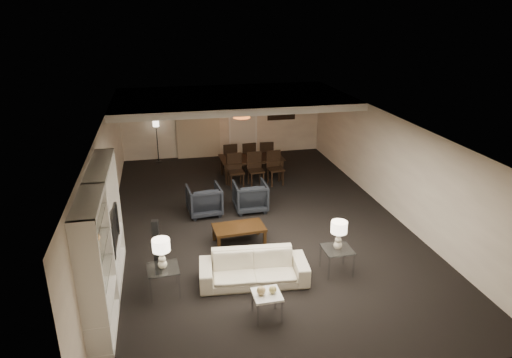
{
  "coord_description": "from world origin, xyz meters",
  "views": [
    {
      "loc": [
        -2.17,
        -10.1,
        5.02
      ],
      "look_at": [
        0.0,
        0.0,
        1.1
      ],
      "focal_mm": 32.0,
      "sensor_mm": 36.0,
      "label": 1
    }
  ],
  "objects_px": {
    "sofa": "(254,268)",
    "marble_table": "(267,305)",
    "floor_speaker": "(157,248)",
    "chair_fr": "(266,155)",
    "television": "(108,230)",
    "coffee_table": "(239,235)",
    "armchair_left": "(204,200)",
    "table_lamp_left": "(162,254)",
    "chair_nm": "(256,170)",
    "chair_nr": "(276,168)",
    "side_table_left": "(164,280)",
    "chair_nl": "(236,171)",
    "chair_fl": "(229,158)",
    "pendant_light": "(242,114)",
    "armchair_right": "(250,196)",
    "vase_amber": "(94,237)",
    "dining_table": "(252,168)",
    "side_table_right": "(337,260)",
    "table_lamp_right": "(338,235)",
    "floor_lamp": "(157,142)",
    "vase_blue": "(96,276)",
    "chair_fm": "(247,157)"
  },
  "relations": [
    {
      "from": "armchair_right",
      "to": "floor_speaker",
      "type": "height_order",
      "value": "floor_speaker"
    },
    {
      "from": "pendant_light",
      "to": "armchair_right",
      "type": "xyz_separation_m",
      "value": [
        -0.32,
        -2.87,
        -1.53
      ]
    },
    {
      "from": "sofa",
      "to": "floor_lamp",
      "type": "height_order",
      "value": "floor_lamp"
    },
    {
      "from": "side_table_left",
      "to": "dining_table",
      "type": "bearing_deg",
      "value": 63.4
    },
    {
      "from": "armchair_right",
      "to": "side_table_right",
      "type": "height_order",
      "value": "armchair_right"
    },
    {
      "from": "armchair_left",
      "to": "chair_nr",
      "type": "relative_size",
      "value": 0.85
    },
    {
      "from": "vase_amber",
      "to": "chair_nm",
      "type": "bearing_deg",
      "value": 56.13
    },
    {
      "from": "sofa",
      "to": "floor_speaker",
      "type": "xyz_separation_m",
      "value": [
        -1.8,
        0.69,
        0.28
      ]
    },
    {
      "from": "side_table_left",
      "to": "table_lamp_left",
      "type": "relative_size",
      "value": 0.97
    },
    {
      "from": "side_table_right",
      "to": "floor_lamp",
      "type": "relative_size",
      "value": 0.4
    },
    {
      "from": "sofa",
      "to": "vase_amber",
      "type": "distance_m",
      "value": 3.09
    },
    {
      "from": "dining_table",
      "to": "chair_fr",
      "type": "distance_m",
      "value": 0.9
    },
    {
      "from": "armchair_right",
      "to": "marble_table",
      "type": "height_order",
      "value": "armchair_right"
    },
    {
      "from": "pendant_light",
      "to": "armchair_left",
      "type": "relative_size",
      "value": 0.61
    },
    {
      "from": "side_table_left",
      "to": "chair_nl",
      "type": "height_order",
      "value": "chair_nl"
    },
    {
      "from": "floor_speaker",
      "to": "dining_table",
      "type": "xyz_separation_m",
      "value": [
        2.91,
        4.93,
        -0.25
      ]
    },
    {
      "from": "armchair_left",
      "to": "chair_fm",
      "type": "distance_m",
      "value": 3.43
    },
    {
      "from": "side_table_left",
      "to": "chair_fr",
      "type": "distance_m",
      "value": 7.14
    },
    {
      "from": "floor_speaker",
      "to": "pendant_light",
      "type": "bearing_deg",
      "value": 69.54
    },
    {
      "from": "television",
      "to": "floor_speaker",
      "type": "xyz_separation_m",
      "value": [
        0.86,
        0.04,
        -0.49
      ]
    },
    {
      "from": "table_lamp_left",
      "to": "sofa",
      "type": "bearing_deg",
      "value": 0.0
    },
    {
      "from": "armchair_left",
      "to": "chair_fm",
      "type": "height_order",
      "value": "chair_fm"
    },
    {
      "from": "armchair_left",
      "to": "side_table_left",
      "type": "relative_size",
      "value": 1.49
    },
    {
      "from": "side_table_right",
      "to": "floor_speaker",
      "type": "xyz_separation_m",
      "value": [
        -3.5,
        0.69,
        0.32
      ]
    },
    {
      "from": "floor_lamp",
      "to": "side_table_right",
      "type": "bearing_deg",
      "value": -66.65
    },
    {
      "from": "armchair_left",
      "to": "armchair_right",
      "type": "height_order",
      "value": "same"
    },
    {
      "from": "sofa",
      "to": "coffee_table",
      "type": "xyz_separation_m",
      "value": [
        0.0,
        1.6,
        -0.1
      ]
    },
    {
      "from": "table_lamp_right",
      "to": "chair_fl",
      "type": "distance_m",
      "value": 6.39
    },
    {
      "from": "vase_amber",
      "to": "chair_fl",
      "type": "relative_size",
      "value": 0.18
    },
    {
      "from": "sofa",
      "to": "chair_fl",
      "type": "relative_size",
      "value": 2.08
    },
    {
      "from": "sofa",
      "to": "marble_table",
      "type": "bearing_deg",
      "value": -84.72
    },
    {
      "from": "chair_nl",
      "to": "floor_speaker",
      "type": "bearing_deg",
      "value": -121.68
    },
    {
      "from": "side_table_right",
      "to": "pendant_light",
      "type": "bearing_deg",
      "value": 97.19
    },
    {
      "from": "armchair_left",
      "to": "table_lamp_right",
      "type": "distance_m",
      "value": 4.05
    },
    {
      "from": "armchair_left",
      "to": "vase_amber",
      "type": "distance_m",
      "value": 4.68
    },
    {
      "from": "armchair_right",
      "to": "floor_lamp",
      "type": "relative_size",
      "value": 0.59
    },
    {
      "from": "sofa",
      "to": "marble_table",
      "type": "xyz_separation_m",
      "value": [
        -0.0,
        -1.1,
        -0.07
      ]
    },
    {
      "from": "chair_nm",
      "to": "chair_nr",
      "type": "xyz_separation_m",
      "value": [
        0.6,
        0.0,
        0.0
      ]
    },
    {
      "from": "chair_fl",
      "to": "chair_fr",
      "type": "bearing_deg",
      "value": 174.43
    },
    {
      "from": "floor_speaker",
      "to": "chair_fr",
      "type": "distance_m",
      "value": 6.59
    },
    {
      "from": "vase_blue",
      "to": "armchair_left",
      "type": "bearing_deg",
      "value": 64.29
    },
    {
      "from": "pendant_light",
      "to": "chair_nm",
      "type": "distance_m",
      "value": 1.87
    },
    {
      "from": "pendant_light",
      "to": "vase_amber",
      "type": "bearing_deg",
      "value": -117.73
    },
    {
      "from": "chair_nm",
      "to": "floor_lamp",
      "type": "xyz_separation_m",
      "value": [
        -2.81,
        2.9,
        0.22
      ]
    },
    {
      "from": "pendant_light",
      "to": "chair_fl",
      "type": "xyz_separation_m",
      "value": [
        -0.41,
        0.1,
        -1.42
      ]
    },
    {
      "from": "sofa",
      "to": "chair_fr",
      "type": "xyz_separation_m",
      "value": [
        1.71,
        6.27,
        0.2
      ]
    },
    {
      "from": "marble_table",
      "to": "vase_blue",
      "type": "xyz_separation_m",
      "value": [
        -2.69,
        0.06,
        0.91
      ]
    },
    {
      "from": "coffee_table",
      "to": "armchair_left",
      "type": "bearing_deg",
      "value": 109.44
    },
    {
      "from": "table_lamp_left",
      "to": "marble_table",
      "type": "distance_m",
      "value": 2.11
    },
    {
      "from": "marble_table",
      "to": "chair_nm",
      "type": "relative_size",
      "value": 0.48
    }
  ]
}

